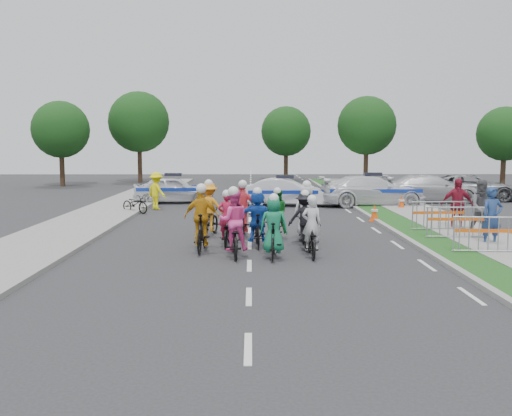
{
  "coord_description": "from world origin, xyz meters",
  "views": [
    {
      "loc": [
        0.05,
        -14.46,
        3.13
      ],
      "look_at": [
        0.2,
        3.59,
        1.1
      ],
      "focal_mm": 40.0,
      "sensor_mm": 36.0,
      "label": 1
    }
  ],
  "objects_px": {
    "barrier_2": "(439,217)",
    "tree_1": "(367,126)",
    "spectator_1": "(483,208)",
    "barrier_1": "(457,224)",
    "spectator_0": "(492,217)",
    "civilian_suv": "(471,187)",
    "parked_bike": "(135,204)",
    "tree_4": "(286,131)",
    "tree_0": "(61,130)",
    "rider_2": "(234,231)",
    "rider_4": "(304,225)",
    "rider_6": "(227,227)",
    "police_car_1": "(285,192)",
    "cone_0": "(374,213)",
    "rider_10": "(209,214)",
    "rider_1": "(274,233)",
    "rider_8": "(277,219)",
    "rider_5": "(257,222)",
    "spectator_2": "(457,205)",
    "marshal_hiviz": "(157,191)",
    "rider_0": "(311,236)",
    "rider_9": "(243,215)",
    "cone_1": "(401,203)",
    "tree_3": "(139,122)",
    "rider_3": "(202,226)",
    "barrier_0": "(489,236)",
    "rider_7": "(306,218)",
    "police_car_2": "(372,191)",
    "civilian_sedan": "(431,188)",
    "tree_2": "(505,134)"
  },
  "relations": [
    {
      "from": "police_car_2",
      "to": "marshal_hiviz",
      "type": "xyz_separation_m",
      "value": [
        -10.68,
        -1.28,
        0.12
      ]
    },
    {
      "from": "rider_7",
      "to": "rider_8",
      "type": "relative_size",
      "value": 1.16
    },
    {
      "from": "rider_1",
      "to": "cone_1",
      "type": "xyz_separation_m",
      "value": [
        6.57,
        11.58,
        -0.36
      ]
    },
    {
      "from": "spectator_2",
      "to": "barrier_2",
      "type": "height_order",
      "value": "spectator_2"
    },
    {
      "from": "rider_10",
      "to": "spectator_1",
      "type": "height_order",
      "value": "rider_10"
    },
    {
      "from": "barrier_0",
      "to": "rider_6",
      "type": "bearing_deg",
      "value": 166.8
    },
    {
      "from": "rider_0",
      "to": "civilian_sedan",
      "type": "height_order",
      "value": "rider_0"
    },
    {
      "from": "rider_10",
      "to": "barrier_1",
      "type": "bearing_deg",
      "value": -175.51
    },
    {
      "from": "rider_1",
      "to": "rider_4",
      "type": "distance_m",
      "value": 1.9
    },
    {
      "from": "tree_0",
      "to": "spectator_1",
      "type": "bearing_deg",
      "value": -46.6
    },
    {
      "from": "barrier_2",
      "to": "tree_3",
      "type": "distance_m",
      "value": 31.1
    },
    {
      "from": "rider_7",
      "to": "spectator_2",
      "type": "bearing_deg",
      "value": -166.41
    },
    {
      "from": "spectator_0",
      "to": "barrier_2",
      "type": "bearing_deg",
      "value": 95.42
    },
    {
      "from": "barrier_2",
      "to": "tree_1",
      "type": "xyz_separation_m",
      "value": [
        2.3,
        24.5,
        3.98
      ]
    },
    {
      "from": "rider_3",
      "to": "rider_8",
      "type": "bearing_deg",
      "value": -131.47
    },
    {
      "from": "rider_9",
      "to": "spectator_2",
      "type": "relative_size",
      "value": 1.02
    },
    {
      "from": "rider_6",
      "to": "tree_3",
      "type": "xyz_separation_m",
      "value": [
        -8.29,
        29.03,
        4.31
      ]
    },
    {
      "from": "rider_4",
      "to": "police_car_1",
      "type": "relative_size",
      "value": 0.42
    },
    {
      "from": "civilian_suv",
      "to": "marshal_hiviz",
      "type": "xyz_separation_m",
      "value": [
        -16.9,
        -4.41,
        0.17
      ]
    },
    {
      "from": "rider_5",
      "to": "spectator_1",
      "type": "height_order",
      "value": "spectator_1"
    },
    {
      "from": "rider_1",
      "to": "rider_9",
      "type": "height_order",
      "value": "rider_9"
    },
    {
      "from": "rider_6",
      "to": "police_car_2",
      "type": "height_order",
      "value": "rider_6"
    },
    {
      "from": "police_car_1",
      "to": "tree_3",
      "type": "distance_m",
      "value": 21.02
    },
    {
      "from": "rider_0",
      "to": "rider_3",
      "type": "xyz_separation_m",
      "value": [
        -3.11,
        0.78,
        0.19
      ]
    },
    {
      "from": "rider_4",
      "to": "cone_0",
      "type": "xyz_separation_m",
      "value": [
        3.4,
        5.91,
        -0.35
      ]
    },
    {
      "from": "tree_3",
      "to": "tree_2",
      "type": "bearing_deg",
      "value": -12.53
    },
    {
      "from": "barrier_0",
      "to": "tree_3",
      "type": "height_order",
      "value": "tree_3"
    },
    {
      "from": "rider_2",
      "to": "rider_4",
      "type": "bearing_deg",
      "value": -152.93
    },
    {
      "from": "rider_6",
      "to": "police_car_1",
      "type": "xyz_separation_m",
      "value": [
        2.46,
        11.46,
        0.12
      ]
    },
    {
      "from": "cone_0",
      "to": "rider_10",
      "type": "bearing_deg",
      "value": -150.2
    },
    {
      "from": "rider_2",
      "to": "rider_4",
      "type": "distance_m",
      "value": 2.49
    },
    {
      "from": "spectator_0",
      "to": "civilian_suv",
      "type": "bearing_deg",
      "value": 61.53
    },
    {
      "from": "spectator_2",
      "to": "barrier_2",
      "type": "xyz_separation_m",
      "value": [
        -0.81,
        -0.48,
        -0.39
      ]
    },
    {
      "from": "rider_2",
      "to": "rider_5",
      "type": "relative_size",
      "value": 1.08
    },
    {
      "from": "rider_1",
      "to": "barrier_2",
      "type": "height_order",
      "value": "rider_1"
    },
    {
      "from": "rider_10",
      "to": "tree_0",
      "type": "height_order",
      "value": "tree_0"
    },
    {
      "from": "rider_0",
      "to": "rider_2",
      "type": "xyz_separation_m",
      "value": [
        -2.17,
        0.03,
        0.15
      ]
    },
    {
      "from": "rider_4",
      "to": "spectator_2",
      "type": "distance_m",
      "value": 6.79
    },
    {
      "from": "spectator_2",
      "to": "cone_0",
      "type": "height_order",
      "value": "spectator_2"
    },
    {
      "from": "rider_2",
      "to": "spectator_0",
      "type": "height_order",
      "value": "rider_2"
    },
    {
      "from": "spectator_1",
      "to": "rider_9",
      "type": "bearing_deg",
      "value": -172.36
    },
    {
      "from": "spectator_1",
      "to": "barrier_1",
      "type": "bearing_deg",
      "value": -133.85
    },
    {
      "from": "rider_3",
      "to": "rider_10",
      "type": "xyz_separation_m",
      "value": [
        0.01,
        2.81,
        -0.01
      ]
    },
    {
      "from": "spectator_1",
      "to": "cone_1",
      "type": "distance_m",
      "value": 7.8
    },
    {
      "from": "parked_bike",
      "to": "spectator_1",
      "type": "bearing_deg",
      "value": -78.81
    },
    {
      "from": "civilian_suv",
      "to": "tree_3",
      "type": "distance_m",
      "value": 26.29
    },
    {
      "from": "tree_4",
      "to": "tree_1",
      "type": "bearing_deg",
      "value": -33.69
    },
    {
      "from": "tree_1",
      "to": "parked_bike",
      "type": "bearing_deg",
      "value": -127.39
    },
    {
      "from": "rider_5",
      "to": "rider_7",
      "type": "relative_size",
      "value": 0.93
    },
    {
      "from": "rider_8",
      "to": "parked_bike",
      "type": "distance_m",
      "value": 9.33
    }
  ]
}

